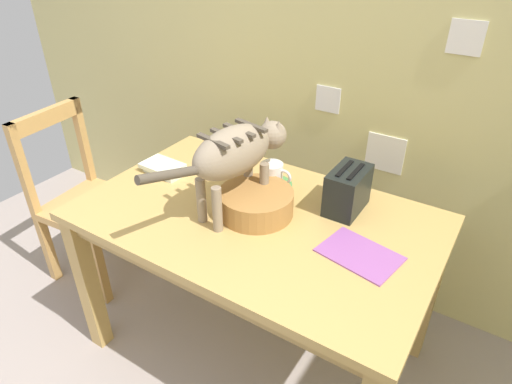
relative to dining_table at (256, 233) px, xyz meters
name	(u,v)px	position (x,y,z in m)	size (l,w,h in m)	color
wall_rear	(347,42)	(0.01, 0.72, 0.59)	(4.40, 0.11, 2.50)	#D2C77F
dining_table	(256,233)	(0.00, 0.00, 0.00)	(1.36, 0.84, 0.75)	tan
cat	(236,153)	(-0.08, -0.01, 0.34)	(0.22, 0.65, 0.35)	gray
saucer_bowl	(271,187)	(-0.04, 0.18, 0.11)	(0.17, 0.17, 0.03)	#4C924D
coffee_mug	(272,174)	(-0.03, 0.18, 0.17)	(0.14, 0.09, 0.09)	white
magazine	(360,254)	(0.42, -0.02, 0.09)	(0.26, 0.18, 0.01)	#9653A0
book_stack	(165,168)	(-0.52, 0.06, 0.11)	(0.21, 0.14, 0.04)	silver
wicker_basket	(256,202)	(0.00, 0.01, 0.14)	(0.28, 0.28, 0.10)	#A6733A
toaster	(348,190)	(0.27, 0.22, 0.18)	(0.12, 0.20, 0.18)	black
wooden_chair_near	(85,200)	(-1.06, -0.01, -0.21)	(0.45, 0.45, 0.92)	tan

